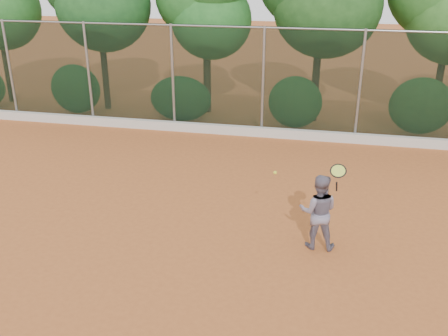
# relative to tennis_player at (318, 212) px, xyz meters

# --- Properties ---
(ground) EXTENTS (80.00, 80.00, 0.00)m
(ground) POSITION_rel_tennis_player_xyz_m (-2.05, -0.29, -0.78)
(ground) COLOR #AC5928
(ground) RESTS_ON ground
(concrete_curb) EXTENTS (24.00, 0.20, 0.30)m
(concrete_curb) POSITION_rel_tennis_player_xyz_m (-2.05, 6.53, -0.63)
(concrete_curb) COLOR beige
(concrete_curb) RESTS_ON ground
(tennis_player) EXTENTS (0.77, 0.60, 1.57)m
(tennis_player) POSITION_rel_tennis_player_xyz_m (0.00, 0.00, 0.00)
(tennis_player) COLOR slate
(tennis_player) RESTS_ON ground
(chainlink_fence) EXTENTS (24.09, 0.09, 3.50)m
(chainlink_fence) POSITION_rel_tennis_player_xyz_m (-2.05, 6.71, 1.07)
(chainlink_fence) COLOR black
(chainlink_fence) RESTS_ON ground
(tennis_racket) EXTENTS (0.33, 0.31, 0.59)m
(tennis_racket) POSITION_rel_tennis_player_xyz_m (0.30, -0.14, 0.92)
(tennis_racket) COLOR black
(tennis_racket) RESTS_ON ground
(tennis_ball_in_flight) EXTENTS (0.07, 0.07, 0.07)m
(tennis_ball_in_flight) POSITION_rel_tennis_player_xyz_m (-0.90, 0.18, 0.68)
(tennis_ball_in_flight) COLOR yellow
(tennis_ball_in_flight) RESTS_ON ground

